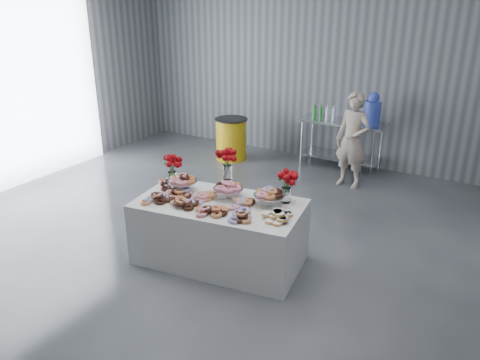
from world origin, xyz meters
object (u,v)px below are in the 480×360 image
Objects in this scene: prep_table at (341,136)px; trash_barrel at (231,139)px; water_jug at (372,110)px; person at (352,140)px; display_table at (220,232)px.

trash_barrel is (-1.99, -0.52, -0.22)m from prep_table.
water_jug reaches higher than trash_barrel.
trash_barrel is at bearing -171.64° from person.
trash_barrel is (-2.49, -0.52, -0.75)m from water_jug.
person is (0.56, 3.06, 0.41)m from display_table.
display_table is 2.39× the size of trash_barrel.
prep_table is at bearing 180.00° from water_jug.
person reaches higher than display_table.
prep_table is (0.15, 3.76, 0.24)m from display_table.
water_jug is at bearing 95.29° from person.
trash_barrel is at bearing -168.25° from water_jug.
display_table is 3.89m from water_jug.
prep_table is 2.71× the size of water_jug.
trash_barrel is at bearing 119.60° from display_table.
person reaches higher than trash_barrel.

